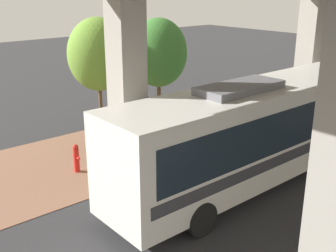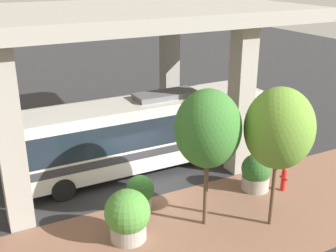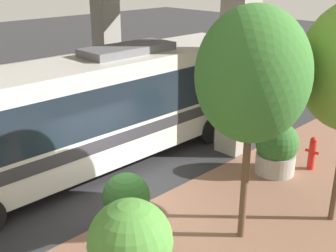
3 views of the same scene
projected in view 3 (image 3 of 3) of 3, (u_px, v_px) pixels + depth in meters
ground_plane at (130, 211)px, 10.93m from camera, size 80.00×80.00×0.00m
bus at (99, 106)px, 12.69m from camera, size 2.55×11.96×3.68m
fire_hydrant at (312, 153)px, 12.96m from camera, size 0.44×0.21×1.09m
planter_front at (127, 203)px, 9.89m from camera, size 1.13×1.13×1.48m
planter_middle at (276, 149)px, 12.67m from camera, size 1.29×1.29×1.64m
planter_back at (131, 248)px, 7.99m from camera, size 1.64×1.64×1.92m
street_tree_far at (252, 76)px, 8.53m from camera, size 2.37×2.37×5.31m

